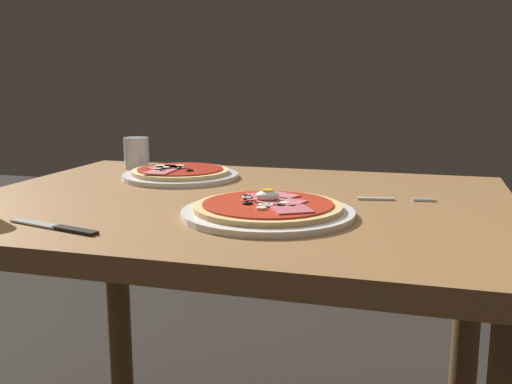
{
  "coord_description": "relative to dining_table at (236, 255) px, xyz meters",
  "views": [
    {
      "loc": [
        0.37,
        -1.14,
        1.02
      ],
      "look_at": [
        0.06,
        -0.07,
        0.8
      ],
      "focal_mm": 41.1,
      "sensor_mm": 36.0,
      "label": 1
    }
  ],
  "objects": [
    {
      "name": "dining_table",
      "position": [
        0.0,
        0.0,
        0.0
      ],
      "size": [
        1.13,
        0.86,
        0.77
      ],
      "color": "olive",
      "rests_on": "ground"
    },
    {
      "name": "pizza_foreground",
      "position": [
        0.11,
        -0.14,
        0.14
      ],
      "size": [
        0.32,
        0.32,
        0.05
      ],
      "color": "white",
      "rests_on": "dining_table"
    },
    {
      "name": "water_glass_far",
      "position": [
        -0.39,
        0.31,
        0.16
      ],
      "size": [
        0.07,
        0.07,
        0.09
      ],
      "color": "silver",
      "rests_on": "dining_table"
    },
    {
      "name": "knife",
      "position": [
        -0.21,
        -0.32,
        0.13
      ],
      "size": [
        0.19,
        0.07,
        0.01
      ],
      "color": "silver",
      "rests_on": "dining_table"
    },
    {
      "name": "fork",
      "position": [
        0.31,
        0.07,
        0.13
      ],
      "size": [
        0.16,
        0.04,
        0.0
      ],
      "color": "silver",
      "rests_on": "dining_table"
    },
    {
      "name": "pizza_across_left",
      "position": [
        -0.21,
        0.2,
        0.13
      ],
      "size": [
        0.29,
        0.29,
        0.03
      ],
      "color": "white",
      "rests_on": "dining_table"
    }
  ]
}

